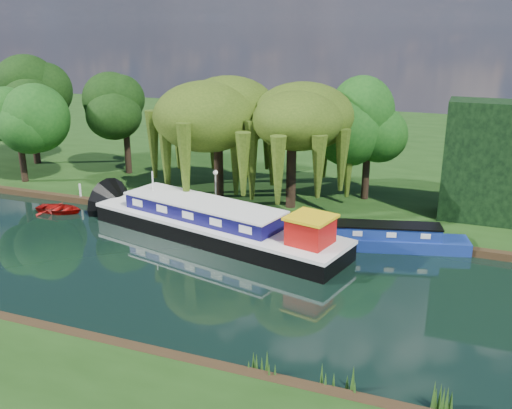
% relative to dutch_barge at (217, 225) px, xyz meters
% --- Properties ---
extents(ground, '(120.00, 120.00, 0.00)m').
position_rel_dutch_barge_xyz_m(ground, '(-3.07, -5.13, -0.94)').
color(ground, black).
extents(far_bank, '(120.00, 52.00, 0.45)m').
position_rel_dutch_barge_xyz_m(far_bank, '(-3.07, 28.87, -0.72)').
color(far_bank, black).
rests_on(far_bank, ground).
extents(dutch_barge, '(18.45, 8.21, 3.80)m').
position_rel_dutch_barge_xyz_m(dutch_barge, '(0.00, 0.00, 0.00)').
color(dutch_barge, black).
rests_on(dutch_barge, ground).
extents(narrowboat, '(11.57, 4.69, 1.67)m').
position_rel_dutch_barge_xyz_m(narrowboat, '(9.56, 2.17, -0.35)').
color(narrowboat, navy).
rests_on(narrowboat, ground).
extents(red_dinghy, '(3.75, 2.90, 0.72)m').
position_rel_dutch_barge_xyz_m(red_dinghy, '(-12.97, 0.66, -0.94)').
color(red_dinghy, '#990D0B').
rests_on(red_dinghy, ground).
extents(willow_left, '(7.13, 7.13, 8.54)m').
position_rel_dutch_barge_xyz_m(willow_left, '(-3.12, 7.13, 5.71)').
color(willow_left, black).
rests_on(willow_left, far_bank).
extents(willow_right, '(6.54, 6.54, 7.97)m').
position_rel_dutch_barge_xyz_m(willow_right, '(2.79, 6.67, 5.32)').
color(willow_right, black).
rests_on(willow_right, far_bank).
extents(tree_far_left, '(4.82, 4.82, 7.77)m').
position_rel_dutch_barge_xyz_m(tree_far_left, '(-20.15, 5.15, 4.83)').
color(tree_far_left, black).
rests_on(tree_far_left, far_bank).
extents(tree_far_back, '(5.33, 5.33, 8.97)m').
position_rel_dutch_barge_xyz_m(tree_far_back, '(-23.60, 10.60, 5.76)').
color(tree_far_back, black).
rests_on(tree_far_back, far_bank).
extents(tree_far_mid, '(4.86, 4.86, 7.96)m').
position_rel_dutch_barge_xyz_m(tree_far_mid, '(-13.49, 10.60, 5.00)').
color(tree_far_mid, black).
rests_on(tree_far_mid, far_bank).
extents(tree_far_right, '(4.79, 4.79, 7.84)m').
position_rel_dutch_barge_xyz_m(tree_far_right, '(7.42, 10.60, 4.91)').
color(tree_far_right, black).
rests_on(tree_far_right, far_bank).
extents(conifer_hedge, '(6.00, 3.00, 8.00)m').
position_rel_dutch_barge_xyz_m(conifer_hedge, '(15.93, 8.87, 3.51)').
color(conifer_hedge, black).
rests_on(conifer_hedge, far_bank).
extents(lamppost, '(0.36, 0.36, 2.56)m').
position_rel_dutch_barge_xyz_m(lamppost, '(-2.57, 5.37, 1.48)').
color(lamppost, silver).
rests_on(lamppost, far_bank).
extents(mooring_posts, '(19.16, 0.16, 1.00)m').
position_rel_dutch_barge_xyz_m(mooring_posts, '(-3.57, 3.27, 0.01)').
color(mooring_posts, silver).
rests_on(mooring_posts, far_bank).
extents(reeds_near, '(33.70, 1.50, 1.10)m').
position_rel_dutch_barge_xyz_m(reeds_near, '(3.81, -12.70, -0.39)').
color(reeds_near, '#1A4311').
rests_on(reeds_near, ground).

